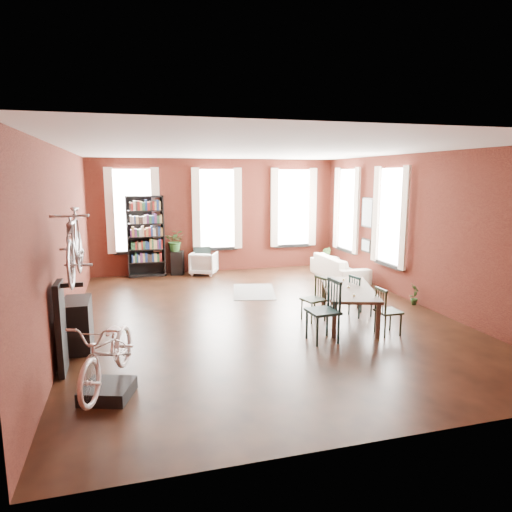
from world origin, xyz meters
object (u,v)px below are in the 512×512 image
object	(u,v)px
dining_chair_c	(388,311)
white_armchair	(204,262)
dining_chair_b	(313,299)
dining_chair_a	(323,311)
bicycle_floor	(107,320)
console_table	(78,324)
plant_stand	(178,263)
bookshelf	(146,236)
cream_sofa	(339,264)
dining_chair_d	(361,296)
bike_trainer	(108,391)
dining_table	(348,305)

from	to	relation	value
dining_chair_c	white_armchair	distance (m)	6.17
dining_chair_b	white_armchair	bearing A→B (deg)	-178.98
dining_chair_a	bicycle_floor	bearing A→B (deg)	-75.36
console_table	plant_stand	distance (m)	5.61
dining_chair_a	console_table	xyz separation A→B (m)	(-3.88, 0.73, -0.12)
bookshelf	cream_sofa	world-z (taller)	bookshelf
white_armchair	plant_stand	size ratio (longest dim) A/B	1.07
dining_chair_c	dining_chair_d	world-z (taller)	dining_chair_c
dining_chair_c	console_table	distance (m)	5.17
dining_chair_d	plant_stand	bearing A→B (deg)	21.14
bike_trainer	console_table	distance (m)	1.93
dining_chair_b	dining_chair_c	distance (m)	1.42
white_armchair	cream_sofa	bearing A→B (deg)	-179.76
dining_chair_d	bookshelf	world-z (taller)	bookshelf
console_table	plant_stand	world-z (taller)	console_table
dining_table	dining_chair_d	xyz separation A→B (m)	(0.41, 0.28, 0.08)
bike_trainer	plant_stand	bearing A→B (deg)	77.14
bike_trainer	cream_sofa	bearing A→B (deg)	43.00
bookshelf	bicycle_floor	xyz separation A→B (m)	(-0.74, -7.06, -0.09)
dining_chair_c	dining_chair_d	xyz separation A→B (m)	(0.06, 1.10, -0.01)
dining_chair_c	console_table	bearing A→B (deg)	79.90
dining_chair_b	plant_stand	bearing A→B (deg)	-172.23
dining_chair_a	bicycle_floor	size ratio (longest dim) A/B	0.61
bike_trainer	plant_stand	distance (m)	7.23
dining_chair_a	bookshelf	world-z (taller)	bookshelf
plant_stand	bicycle_floor	bearing A→B (deg)	-102.55
cream_sofa	plant_stand	size ratio (longest dim) A/B	3.19
dining_chair_a	dining_chair_c	bearing A→B (deg)	86.14
bicycle_floor	dining_chair_a	bearing A→B (deg)	36.75
white_armchair	plant_stand	bearing A→B (deg)	7.79
dining_chair_a	bookshelf	size ratio (longest dim) A/B	0.47
dining_table	plant_stand	world-z (taller)	dining_table
dining_chair_c	bookshelf	xyz separation A→B (m)	(-3.83, 5.93, 0.69)
dining_chair_a	plant_stand	size ratio (longest dim) A/B	1.59
dining_chair_c	plant_stand	distance (m)	6.65
white_armchair	cream_sofa	world-z (taller)	cream_sofa
bookshelf	dining_chair_a	bearing A→B (deg)	-66.33
dining_chair_c	cream_sofa	xyz separation A→B (m)	(1.12, 4.23, -0.01)
dining_chair_c	dining_chair_a	bearing A→B (deg)	88.13
dining_table	dining_chair_d	world-z (taller)	dining_chair_d
bookshelf	console_table	bearing A→B (deg)	-103.83
dining_chair_d	bicycle_floor	xyz separation A→B (m)	(-4.63, -2.22, 0.61)
dining_chair_b	bicycle_floor	size ratio (longest dim) A/B	0.49
dining_table	dining_chair_b	xyz separation A→B (m)	(-0.60, 0.24, 0.09)
dining_chair_c	console_table	size ratio (longest dim) A/B	1.03
console_table	white_armchair	bearing A→B (deg)	60.58
bookshelf	bicycle_floor	size ratio (longest dim) A/B	1.31
dining_chair_d	dining_chair_a	bearing A→B (deg)	119.20
dining_chair_c	console_table	xyz separation A→B (m)	(-5.11, 0.73, -0.01)
dining_chair_b	console_table	distance (m)	4.17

